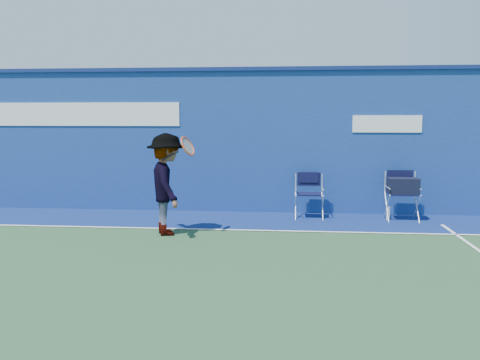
# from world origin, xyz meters

# --- Properties ---
(ground) EXTENTS (80.00, 80.00, 0.00)m
(ground) POSITION_xyz_m (0.00, 0.00, 0.00)
(ground) COLOR #274929
(ground) RESTS_ON ground
(stadium_wall) EXTENTS (24.00, 0.50, 3.08)m
(stadium_wall) POSITION_xyz_m (-0.00, 5.20, 1.55)
(stadium_wall) COLOR navy
(stadium_wall) RESTS_ON ground
(out_of_bounds_strip) EXTENTS (24.00, 1.80, 0.01)m
(out_of_bounds_strip) POSITION_xyz_m (0.00, 4.10, 0.00)
(out_of_bounds_strip) COLOR navy
(out_of_bounds_strip) RESTS_ON ground
(court_lines) EXTENTS (24.00, 12.00, 0.01)m
(court_lines) POSITION_xyz_m (0.00, 0.60, 0.01)
(court_lines) COLOR white
(court_lines) RESTS_ON out_of_bounds_strip
(directors_chair_left) EXTENTS (0.54, 0.50, 0.91)m
(directors_chair_left) POSITION_xyz_m (2.01, 4.50, 0.30)
(directors_chair_left) COLOR silver
(directors_chair_left) RESTS_ON ground
(directors_chair_right) EXTENTS (0.58, 0.52, 0.98)m
(directors_chair_right) POSITION_xyz_m (3.84, 4.43, 0.41)
(directors_chair_right) COLOR silver
(directors_chair_right) RESTS_ON ground
(water_bottle) EXTENTS (0.07, 0.07, 0.26)m
(water_bottle) POSITION_xyz_m (3.58, 4.42, 0.13)
(water_bottle) COLOR white
(water_bottle) RESTS_ON ground
(tennis_player) EXTENTS (1.07, 1.31, 1.77)m
(tennis_player) POSITION_xyz_m (-0.52, 2.82, 0.89)
(tennis_player) COLOR #EA4738
(tennis_player) RESTS_ON ground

